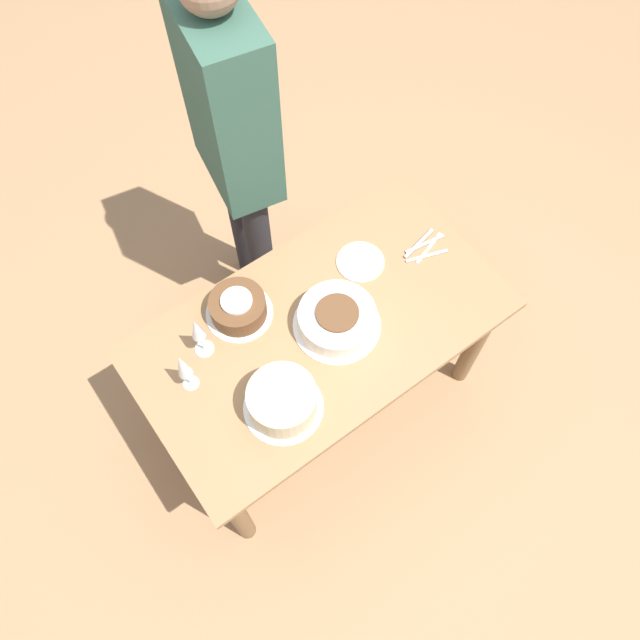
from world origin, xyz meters
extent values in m
plane|color=#A87F56|center=(0.00, 0.00, 0.00)|extent=(12.00, 12.00, 0.00)
cube|color=#9E754C|center=(0.00, 0.00, 0.71)|extent=(1.34, 0.74, 0.03)
cylinder|color=brown|center=(-0.59, -0.30, 0.35)|extent=(0.07, 0.07, 0.69)
cylinder|color=brown|center=(0.59, -0.30, 0.35)|extent=(0.07, 0.07, 0.69)
cylinder|color=brown|center=(-0.59, 0.30, 0.35)|extent=(0.07, 0.07, 0.69)
cylinder|color=brown|center=(0.59, 0.30, 0.35)|extent=(0.07, 0.07, 0.69)
cylinder|color=white|center=(-0.05, 0.03, 0.73)|extent=(0.32, 0.32, 0.01)
cylinder|color=white|center=(-0.05, 0.03, 0.77)|extent=(0.28, 0.28, 0.08)
cylinder|color=brown|center=(-0.05, 0.03, 0.82)|extent=(0.15, 0.15, 0.01)
cylinder|color=white|center=(0.20, -0.22, 0.73)|extent=(0.24, 0.24, 0.01)
cylinder|color=brown|center=(0.20, -0.22, 0.77)|extent=(0.20, 0.20, 0.08)
cylinder|color=white|center=(0.20, -0.22, 0.82)|extent=(0.11, 0.11, 0.01)
cylinder|color=white|center=(0.28, 0.17, 0.73)|extent=(0.27, 0.27, 0.01)
cylinder|color=beige|center=(0.28, 0.17, 0.79)|extent=(0.23, 0.23, 0.12)
cylinder|color=silver|center=(0.38, -0.17, 0.73)|extent=(0.07, 0.07, 0.00)
cylinder|color=silver|center=(0.38, -0.17, 0.78)|extent=(0.01, 0.01, 0.11)
cone|color=silver|center=(0.38, -0.17, 0.88)|extent=(0.05, 0.05, 0.10)
cylinder|color=silver|center=(0.48, -0.09, 0.73)|extent=(0.06, 0.06, 0.00)
cylinder|color=silver|center=(0.48, -0.09, 0.77)|extent=(0.01, 0.01, 0.09)
cone|color=silver|center=(0.48, -0.09, 0.88)|extent=(0.05, 0.05, 0.12)
cylinder|color=beige|center=(-0.28, -0.13, 0.73)|extent=(0.18, 0.18, 0.01)
cube|color=silver|center=(-0.53, -0.02, 0.72)|extent=(0.17, 0.06, 0.00)
cube|color=silver|center=(-0.50, 0.00, 0.73)|extent=(0.16, 0.07, 0.00)
cube|color=silver|center=(-0.53, -0.04, 0.73)|extent=(0.17, 0.04, 0.00)
cube|color=silver|center=(-0.51, -0.06, 0.73)|extent=(0.17, 0.05, 0.00)
cylinder|color=#232328|center=(-0.13, -0.79, 0.42)|extent=(0.11, 0.11, 0.83)
cylinder|color=#232328|center=(-0.09, -0.57, 0.42)|extent=(0.11, 0.11, 0.83)
cube|color=#335647|center=(-0.11, -0.68, 1.18)|extent=(0.29, 0.43, 0.69)
camera|label=1|loc=(0.59, 0.81, 2.72)|focal=35.00mm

